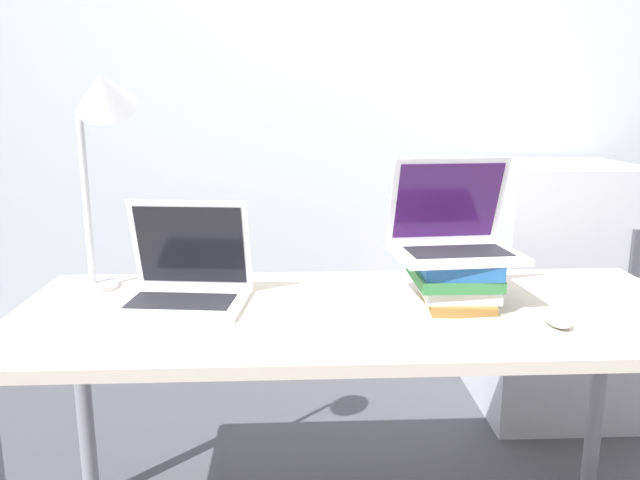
{
  "coord_description": "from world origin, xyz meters",
  "views": [
    {
      "loc": [
        -0.16,
        -1.16,
        1.26
      ],
      "look_at": [
        -0.09,
        0.35,
        0.92
      ],
      "focal_mm": 35.0,
      "sensor_mm": 36.0,
      "label": 1
    }
  ],
  "objects_px": {
    "mouse": "(557,318)",
    "wireless_keyboard": "(475,329)",
    "laptop_left": "(186,282)",
    "book_stack": "(456,280)",
    "desk_lamp": "(101,118)",
    "laptop_on_books": "(453,235)",
    "mini_fridge": "(551,289)"
  },
  "relations": [
    {
      "from": "mouse",
      "to": "wireless_keyboard",
      "type": "bearing_deg",
      "value": -171.79
    },
    {
      "from": "laptop_left",
      "to": "wireless_keyboard",
      "type": "xyz_separation_m",
      "value": [
        0.7,
        -0.25,
        -0.05
      ]
    },
    {
      "from": "book_stack",
      "to": "desk_lamp",
      "type": "bearing_deg",
      "value": 170.69
    },
    {
      "from": "book_stack",
      "to": "desk_lamp",
      "type": "relative_size",
      "value": 0.39
    },
    {
      "from": "laptop_on_books",
      "to": "mini_fridge",
      "type": "height_order",
      "value": "laptop_on_books"
    },
    {
      "from": "book_stack",
      "to": "mini_fridge",
      "type": "height_order",
      "value": "mini_fridge"
    },
    {
      "from": "wireless_keyboard",
      "to": "mini_fridge",
      "type": "bearing_deg",
      "value": 58.78
    },
    {
      "from": "laptop_left",
      "to": "laptop_on_books",
      "type": "bearing_deg",
      "value": -1.46
    },
    {
      "from": "wireless_keyboard",
      "to": "mouse",
      "type": "xyz_separation_m",
      "value": [
        0.2,
        0.03,
        0.01
      ]
    },
    {
      "from": "desk_lamp",
      "to": "book_stack",
      "type": "bearing_deg",
      "value": -9.31
    },
    {
      "from": "mouse",
      "to": "laptop_left",
      "type": "bearing_deg",
      "value": 166.21
    },
    {
      "from": "laptop_left",
      "to": "mini_fridge",
      "type": "bearing_deg",
      "value": 30.7
    },
    {
      "from": "book_stack",
      "to": "laptop_on_books",
      "type": "bearing_deg",
      "value": 99.48
    },
    {
      "from": "book_stack",
      "to": "desk_lamp",
      "type": "xyz_separation_m",
      "value": [
        -0.92,
        0.15,
        0.41
      ]
    },
    {
      "from": "desk_lamp",
      "to": "mini_fridge",
      "type": "relative_size",
      "value": 0.62
    },
    {
      "from": "mouse",
      "to": "mini_fridge",
      "type": "bearing_deg",
      "value": 67.07
    },
    {
      "from": "laptop_on_books",
      "to": "mouse",
      "type": "xyz_separation_m",
      "value": [
        0.2,
        -0.2,
        -0.16
      ]
    },
    {
      "from": "laptop_left",
      "to": "mini_fridge",
      "type": "distance_m",
      "value": 1.57
    },
    {
      "from": "book_stack",
      "to": "laptop_on_books",
      "type": "height_order",
      "value": "laptop_on_books"
    },
    {
      "from": "book_stack",
      "to": "wireless_keyboard",
      "type": "height_order",
      "value": "book_stack"
    },
    {
      "from": "laptop_left",
      "to": "book_stack",
      "type": "distance_m",
      "value": 0.71
    },
    {
      "from": "mini_fridge",
      "to": "laptop_left",
      "type": "bearing_deg",
      "value": -149.3
    },
    {
      "from": "book_stack",
      "to": "mouse",
      "type": "xyz_separation_m",
      "value": [
        0.2,
        -0.17,
        -0.05
      ]
    },
    {
      "from": "book_stack",
      "to": "laptop_on_books",
      "type": "relative_size",
      "value": 0.74
    },
    {
      "from": "laptop_left",
      "to": "laptop_on_books",
      "type": "xyz_separation_m",
      "value": [
        0.7,
        -0.02,
        0.12
      ]
    },
    {
      "from": "laptop_left",
      "to": "laptop_on_books",
      "type": "distance_m",
      "value": 0.71
    },
    {
      "from": "wireless_keyboard",
      "to": "mouse",
      "type": "bearing_deg",
      "value": 8.21
    },
    {
      "from": "laptop_left",
      "to": "book_stack",
      "type": "height_order",
      "value": "laptop_left"
    },
    {
      "from": "wireless_keyboard",
      "to": "mini_fridge",
      "type": "relative_size",
      "value": 0.29
    },
    {
      "from": "laptop_left",
      "to": "wireless_keyboard",
      "type": "distance_m",
      "value": 0.74
    },
    {
      "from": "book_stack",
      "to": "mouse",
      "type": "height_order",
      "value": "book_stack"
    },
    {
      "from": "laptop_on_books",
      "to": "mouse",
      "type": "distance_m",
      "value": 0.33
    }
  ]
}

